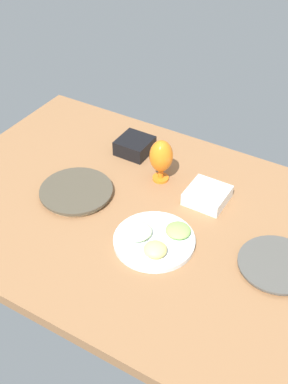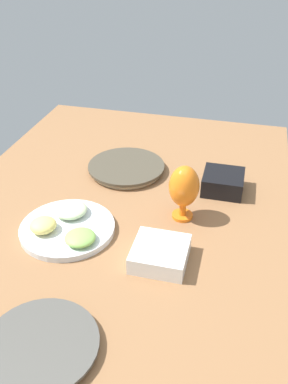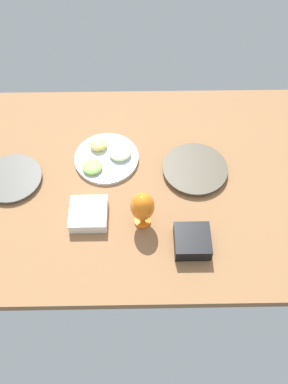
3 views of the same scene
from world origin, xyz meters
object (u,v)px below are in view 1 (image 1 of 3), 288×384
object	(u,v)px
fruit_platter	(154,239)
hurricane_glass_orange	(161,157)
square_bowl_white	(207,195)
square_bowl_black	(135,145)
dinner_plate_left	(277,265)
dinner_plate_right	(76,192)

from	to	relation	value
fruit_platter	hurricane_glass_orange	world-z (taller)	hurricane_glass_orange
fruit_platter	square_bowl_white	size ratio (longest dim) A/B	1.91
hurricane_glass_orange	square_bowl_white	bearing A→B (deg)	173.53
square_bowl_black	hurricane_glass_orange	bearing A→B (deg)	150.24
fruit_platter	square_bowl_white	distance (cm)	28.66
dinner_plate_left	dinner_plate_right	distance (cm)	74.22
hurricane_glass_orange	square_bowl_white	distance (cm)	21.78
dinner_plate_left	square_bowl_black	size ratio (longest dim) A/B	1.89
fruit_platter	square_bowl_black	bearing A→B (deg)	-51.40
dinner_plate_right	fruit_platter	world-z (taller)	fruit_platter
dinner_plate_left	hurricane_glass_orange	world-z (taller)	hurricane_glass_orange
fruit_platter	dinner_plate_left	bearing A→B (deg)	-164.49
square_bowl_black	fruit_platter	bearing A→B (deg)	128.60
fruit_platter	square_bowl_white	world-z (taller)	fruit_platter
square_bowl_white	dinner_plate_right	bearing A→B (deg)	26.85
dinner_plate_right	hurricane_glass_orange	distance (cm)	33.28
dinner_plate_right	square_bowl_black	size ratio (longest dim) A/B	2.07
square_bowl_white	square_bowl_black	size ratio (longest dim) A/B	1.09
fruit_platter	square_bowl_white	xyz separation A→B (cm)	(-5.57, -28.10, 0.90)
dinner_plate_right	hurricane_glass_orange	world-z (taller)	hurricane_glass_orange
dinner_plate_right	square_bowl_white	bearing A→B (deg)	-153.15
dinner_plate_left	fruit_platter	xyz separation A→B (cm)	(37.70, 10.46, 0.69)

